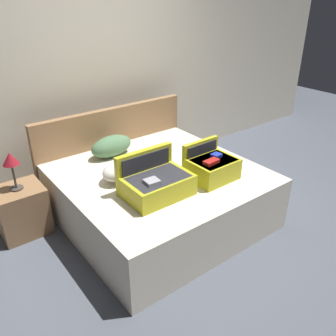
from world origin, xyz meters
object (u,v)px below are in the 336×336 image
(hard_case_medium, at_px, (211,166))
(pillow_center_head, at_px, (112,146))
(hard_case_large, at_px, (156,183))
(table_lamp, at_px, (11,162))
(pillow_near_headboard, at_px, (127,167))
(nightstand, at_px, (22,210))
(bed, at_px, (160,196))

(hard_case_medium, height_order, pillow_center_head, hard_case_medium)
(hard_case_large, distance_m, table_lamp, 1.31)
(hard_case_medium, xyz_separation_m, pillow_near_headboard, (-0.62, 0.49, -0.01))
(hard_case_large, height_order, table_lamp, hard_case_large)
(hard_case_medium, relative_size, pillow_near_headboard, 0.82)
(nightstand, bearing_deg, pillow_near_headboard, -30.69)
(pillow_center_head, xyz_separation_m, nightstand, (-1.01, 0.00, -0.41))
(pillow_center_head, distance_m, nightstand, 1.08)
(pillow_near_headboard, distance_m, pillow_center_head, 0.53)
(bed, distance_m, pillow_center_head, 0.75)
(nightstand, bearing_deg, hard_case_medium, -33.90)
(hard_case_large, height_order, nightstand, hard_case_large)
(bed, xyz_separation_m, pillow_near_headboard, (-0.30, 0.11, 0.37))
(bed, distance_m, hard_case_large, 0.56)
(hard_case_large, height_order, hard_case_medium, hard_case_large)
(bed, xyz_separation_m, pillow_center_head, (-0.18, 0.62, 0.38))
(bed, distance_m, nightstand, 1.34)
(hard_case_large, relative_size, nightstand, 1.19)
(pillow_near_headboard, xyz_separation_m, pillow_center_head, (0.13, 0.51, 0.01))
(nightstand, bearing_deg, bed, -27.98)
(pillow_center_head, bearing_deg, table_lamp, 179.72)
(bed, height_order, pillow_near_headboard, pillow_near_headboard)
(nightstand, xyz_separation_m, table_lamp, (0.00, 0.00, 0.52))
(hard_case_medium, distance_m, nightstand, 1.85)
(hard_case_medium, bearing_deg, hard_case_large, 172.53)
(bed, relative_size, hard_case_medium, 4.23)
(bed, xyz_separation_m, nightstand, (-1.18, 0.63, -0.03))
(hard_case_large, relative_size, pillow_center_head, 1.20)
(table_lamp, bearing_deg, bed, -27.98)
(hard_case_medium, height_order, table_lamp, hard_case_medium)
(hard_case_medium, bearing_deg, table_lamp, 145.33)
(hard_case_large, height_order, pillow_center_head, hard_case_large)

